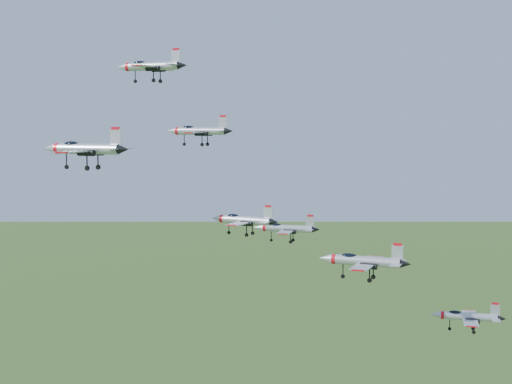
% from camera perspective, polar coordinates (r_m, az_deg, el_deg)
% --- Properties ---
extents(jet_lead, '(13.84, 11.55, 3.70)m').
position_cam_1_polar(jet_lead, '(127.55, -8.47, 9.93)').
color(jet_lead, '#B1B6BF').
extents(jet_left_high, '(11.81, 9.86, 3.16)m').
position_cam_1_polar(jet_left_high, '(115.92, -4.63, 4.90)').
color(jet_left_high, '#B1B6BF').
extents(jet_right_high, '(13.97, 11.60, 3.73)m').
position_cam_1_polar(jet_right_high, '(100.09, -13.58, 3.40)').
color(jet_right_high, '#B1B6BF').
extents(jet_left_low, '(10.68, 9.03, 2.88)m').
position_cam_1_polar(jet_left_low, '(112.96, 2.38, -2.91)').
color(jet_left_low, '#B1B6BF').
extents(jet_right_low, '(10.42, 8.59, 2.79)m').
position_cam_1_polar(jet_right_low, '(98.47, -1.03, -2.23)').
color(jet_right_low, '#B1B6BF').
extents(jet_trail, '(13.49, 11.22, 3.60)m').
position_cam_1_polar(jet_trail, '(103.41, 8.54, -5.46)').
color(jet_trail, '#B1B6BF').
extents(jet_extra, '(10.72, 9.08, 2.90)m').
position_cam_1_polar(jet_extra, '(109.84, 16.49, -9.52)').
color(jet_extra, '#B1B6BF').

